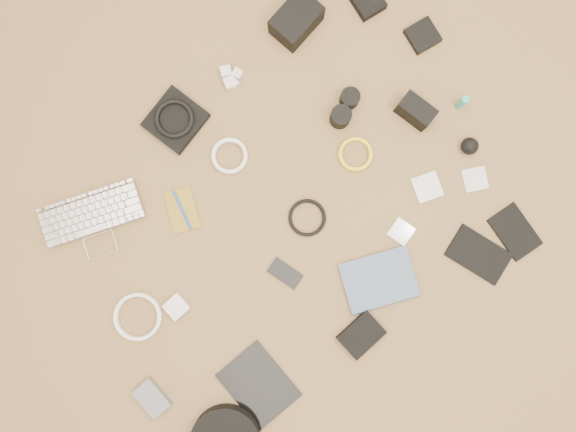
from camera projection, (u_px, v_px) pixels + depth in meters
room_shell at (306, 159)px, 0.47m from camera, size 4.04×4.04×2.58m
laptop at (96, 227)px, 1.71m from camera, size 0.36×0.30×0.02m
headphone_pouch at (176, 120)px, 1.72m from camera, size 0.19×0.19×0.03m
headphones at (174, 119)px, 1.70m from camera, size 0.15×0.15×0.02m
charger_a at (226, 72)px, 1.73m from camera, size 0.04×0.04×0.03m
charger_b at (230, 83)px, 1.72m from camera, size 0.04×0.04×0.03m
charger_c at (234, 83)px, 1.73m from camera, size 0.03×0.03×0.02m
charger_d at (237, 74)px, 1.73m from camera, size 0.04×0.04×0.03m
dslr_camera at (296, 20)px, 1.71m from camera, size 0.17×0.13×0.09m
lens_pouch at (367, 1)px, 1.74m from camera, size 0.09×0.10×0.03m
notebook_olive at (182, 210)px, 1.72m from camera, size 0.13×0.15×0.01m
pen_blue at (182, 210)px, 1.71m from camera, size 0.03×0.13×0.01m
cable_white_a at (230, 156)px, 1.72m from camera, size 0.11×0.11×0.01m
lens_a at (341, 117)px, 1.70m from camera, size 0.08×0.08×0.07m
lens_b at (350, 98)px, 1.71m from camera, size 0.07×0.07×0.05m
card_reader at (423, 36)px, 1.74m from camera, size 0.10×0.10×0.02m
power_brick at (177, 307)px, 1.69m from camera, size 0.07×0.07×0.03m
cable_white_b at (138, 316)px, 1.70m from camera, size 0.18×0.18×0.01m
cable_black at (307, 218)px, 1.71m from camera, size 0.14×0.14×0.01m
cable_yellow at (355, 155)px, 1.72m from camera, size 0.13×0.13×0.01m
flash at (416, 111)px, 1.69m from camera, size 0.09×0.12×0.08m
lens_cleaner at (462, 102)px, 1.70m from camera, size 0.02×0.02×0.08m
battery_charger at (152, 398)px, 1.68m from camera, size 0.08×0.11×0.03m
tablet at (259, 385)px, 1.69m from camera, size 0.18×0.22×0.01m
phone at (285, 273)px, 1.71m from camera, size 0.08×0.11×0.01m
filter_case_left at (401, 232)px, 1.71m from camera, size 0.08×0.08×0.01m
filter_case_mid at (427, 187)px, 1.72m from camera, size 0.10×0.10×0.01m
filter_case_right at (475, 179)px, 1.72m from camera, size 0.09×0.09×0.01m
air_blower at (470, 146)px, 1.70m from camera, size 0.07×0.07×0.05m
drive_case at (361, 335)px, 1.68m from camera, size 0.13×0.10×0.03m
paperback at (386, 306)px, 1.69m from camera, size 0.26×0.22×0.02m
notebook_black_a at (479, 255)px, 1.71m from camera, size 0.17×0.21×0.01m
notebook_black_b at (515, 232)px, 1.71m from camera, size 0.10×0.16×0.01m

